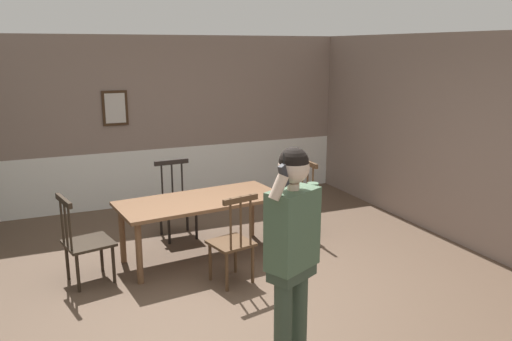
# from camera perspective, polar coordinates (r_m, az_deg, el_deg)

# --- Properties ---
(ground_plane) EXTENTS (7.30, 7.30, 0.00)m
(ground_plane) POSITION_cam_1_polar(r_m,az_deg,el_deg) (5.67, -2.70, -12.54)
(ground_plane) COLOR brown
(room_back_partition) EXTENTS (6.37, 0.17, 2.68)m
(room_back_partition) POSITION_cam_1_polar(r_m,az_deg,el_deg) (8.37, -10.94, 5.07)
(room_back_partition) COLOR gray
(room_back_partition) RESTS_ON ground_plane
(room_right_partition) EXTENTS (0.13, 6.64, 2.68)m
(room_right_partition) POSITION_cam_1_polar(r_m,az_deg,el_deg) (6.97, 22.52, 3.00)
(room_right_partition) COLOR gray
(room_right_partition) RESTS_ON ground_plane
(dining_table) EXTENTS (2.04, 1.07, 0.74)m
(dining_table) POSITION_cam_1_polar(r_m,az_deg,el_deg) (6.15, -6.14, -3.90)
(dining_table) COLOR brown
(dining_table) RESTS_ON ground_plane
(chair_near_window) EXTENTS (0.57, 0.57, 0.99)m
(chair_near_window) POSITION_cam_1_polar(r_m,az_deg,el_deg) (5.83, -18.56, -7.46)
(chair_near_window) COLOR #2D2319
(chair_near_window) RESTS_ON ground_plane
(chair_by_doorway) EXTENTS (0.49, 0.49, 1.02)m
(chair_by_doorway) POSITION_cam_1_polar(r_m,az_deg,el_deg) (6.93, -8.82, -3.48)
(chair_by_doorway) COLOR black
(chair_by_doorway) RESTS_ON ground_plane
(chair_at_table_head) EXTENTS (0.50, 0.50, 1.01)m
(chair_at_table_head) POSITION_cam_1_polar(r_m,az_deg,el_deg) (5.52, -2.58, -7.89)
(chair_at_table_head) COLOR #513823
(chair_at_table_head) RESTS_ON ground_plane
(chair_opposite_corner) EXTENTS (0.46, 0.46, 1.04)m
(chair_opposite_corner) POSITION_cam_1_polar(r_m,az_deg,el_deg) (6.83, 4.48, -3.54)
(chair_opposite_corner) COLOR #513823
(chair_opposite_corner) RESTS_ON ground_plane
(person_figure) EXTENTS (0.52, 0.38, 1.79)m
(person_figure) POSITION_cam_1_polar(r_m,az_deg,el_deg) (3.91, 4.13, -8.13)
(person_figure) COLOR #3A493A
(person_figure) RESTS_ON ground_plane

